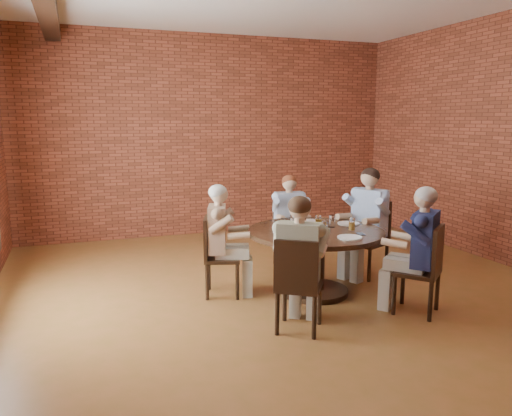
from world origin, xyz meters
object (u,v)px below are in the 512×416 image
object	(u,v)px
chair_a	(370,235)
diner_d	(299,264)
chair_d	(298,282)
diner_e	(418,251)
diner_a	(366,223)
diner_c	(222,241)
smartphone	(361,234)
chair_b	(288,230)
dining_table	(315,249)
diner_b	(290,222)
chair_e	(426,266)
chair_c	(216,253)

from	to	relation	value
chair_a	diner_d	world-z (taller)	diner_d
chair_d	diner_e	world-z (taller)	diner_e
diner_a	diner_d	bearing A→B (deg)	-74.25
diner_a	diner_c	distance (m)	1.93
diner_a	smartphone	distance (m)	0.97
chair_a	chair_b	bearing A→B (deg)	-154.35
chair_b	chair_d	size ratio (longest dim) A/B	0.97
dining_table	diner_b	world-z (taller)	diner_b
diner_c	chair_e	world-z (taller)	diner_c
chair_c	diner_e	xyz separation A→B (m)	(1.81, -1.21, 0.16)
diner_c	chair_d	distance (m)	1.30
chair_d	chair_e	xyz separation A→B (m)	(1.42, -0.01, 0.01)
smartphone	chair_c	bearing A→B (deg)	163.88
chair_a	diner_b	xyz separation A→B (m)	(-0.85, 0.64, 0.10)
chair_d	smartphone	xyz separation A→B (m)	(0.99, 0.54, 0.26)
dining_table	diner_d	world-z (taller)	diner_d
diner_b	smartphone	size ratio (longest dim) A/B	9.42
chair_b	chair_e	distance (m)	2.18
diner_d	chair_c	bearing A→B (deg)	-33.14
diner_d	chair_d	bearing A→B (deg)	90.00
chair_a	smartphone	bearing A→B (deg)	-62.42
chair_a	diner_c	size ratio (longest dim) A/B	0.76
chair_a	chair_d	world-z (taller)	chair_a
diner_c	chair_e	distance (m)	2.19
dining_table	diner_d	xyz separation A→B (m)	(-0.59, -0.85, 0.12)
diner_a	chair_b	bearing A→B (deg)	-158.80
chair_e	diner_a	bearing A→B (deg)	-136.03
dining_table	chair_b	distance (m)	1.17
diner_a	chair_d	distance (m)	2.05
chair_a	diner_a	xyz separation A→B (m)	(-0.08, -0.04, 0.17)
chair_b	chair_c	xyz separation A→B (m)	(-1.24, -0.81, 0.01)
chair_a	diner_d	size ratio (longest dim) A/B	0.74
chair_e	diner_d	bearing A→B (deg)	-43.47
dining_table	diner_a	xyz separation A→B (m)	(0.92, 0.41, 0.16)
chair_a	diner_e	size ratio (longest dim) A/B	0.73
chair_e	smartphone	distance (m)	0.75
chair_a	diner_b	bearing A→B (deg)	-151.01
dining_table	chair_a	bearing A→B (deg)	24.07
dining_table	chair_b	world-z (taller)	chair_b
diner_a	diner_b	bearing A→B (deg)	-155.50
diner_e	diner_d	bearing A→B (deg)	-40.86
chair_a	chair_d	bearing A→B (deg)	-74.35
chair_d	smartphone	world-z (taller)	chair_d
diner_a	diner_b	xyz separation A→B (m)	(-0.76, 0.67, -0.07)
chair_b	diner_b	bearing A→B (deg)	-90.00
diner_c	diner_d	bearing A→B (deg)	-142.79
dining_table	diner_e	size ratio (longest dim) A/B	1.16
chair_a	chair_e	distance (m)	1.40
diner_c	diner_e	world-z (taller)	diner_e
dining_table	diner_c	xyz separation A→B (m)	(-1.00, 0.32, 0.10)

